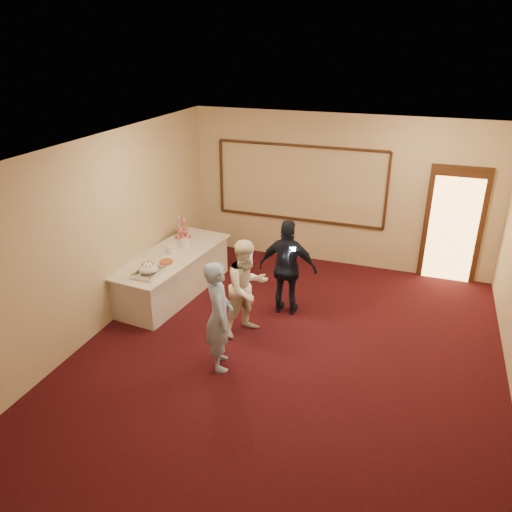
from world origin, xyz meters
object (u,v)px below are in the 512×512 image
(woman, at_px, (247,288))
(plate_stack_b, at_px, (186,243))
(guest, at_px, (288,268))
(cupcake_stand, at_px, (183,229))
(plate_stack_a, at_px, (172,250))
(tart, at_px, (166,262))
(pavlova_tray, at_px, (148,270))
(buffet_table, at_px, (173,274))
(man, at_px, (219,316))

(woman, bearing_deg, plate_stack_b, 88.27)
(guest, bearing_deg, cupcake_stand, -20.83)
(plate_stack_a, relative_size, plate_stack_b, 1.02)
(cupcake_stand, distance_m, guest, 2.42)
(guest, bearing_deg, woman, 60.06)
(tart, height_order, guest, guest)
(woman, distance_m, guest, 0.91)
(plate_stack_a, relative_size, tart, 0.68)
(pavlova_tray, distance_m, plate_stack_b, 1.25)
(buffet_table, xyz_separation_m, woman, (1.71, -0.77, 0.39))
(pavlova_tray, bearing_deg, plate_stack_b, 88.61)
(man, xyz_separation_m, woman, (0.05, 0.95, -0.03))
(pavlova_tray, xyz_separation_m, plate_stack_b, (0.03, 1.25, -0.01))
(plate_stack_a, xyz_separation_m, tart, (0.11, -0.42, -0.05))
(buffet_table, distance_m, tart, 0.57)
(buffet_table, height_order, guest, guest)
(tart, distance_m, man, 2.04)
(plate_stack_b, bearing_deg, pavlova_tray, -91.39)
(cupcake_stand, relative_size, man, 0.28)
(buffet_table, distance_m, guest, 2.17)
(buffet_table, height_order, man, man)
(tart, bearing_deg, buffet_table, 106.71)
(cupcake_stand, xyz_separation_m, tart, (0.29, -1.18, -0.14))
(woman, height_order, guest, guest)
(tart, relative_size, woman, 0.17)
(buffet_table, xyz_separation_m, plate_stack_a, (0.01, 0.03, 0.46))
(cupcake_stand, relative_size, tart, 1.72)
(tart, relative_size, man, 0.16)
(pavlova_tray, distance_m, guest, 2.26)
(buffet_table, bearing_deg, cupcake_stand, 102.28)
(plate_stack_a, relative_size, woman, 0.12)
(plate_stack_a, bearing_deg, cupcake_stand, 103.14)
(buffet_table, distance_m, pavlova_tray, 0.98)
(guest, bearing_deg, tart, 9.24)
(pavlova_tray, relative_size, plate_stack_a, 3.05)
(plate_stack_a, relative_size, man, 0.11)
(buffet_table, height_order, plate_stack_b, plate_stack_b)
(plate_stack_b, height_order, man, man)
(plate_stack_a, bearing_deg, guest, 0.23)
(tart, bearing_deg, cupcake_stand, 103.75)
(plate_stack_a, bearing_deg, plate_stack_b, 76.74)
(pavlova_tray, distance_m, cupcake_stand, 1.67)
(pavlova_tray, relative_size, man, 0.34)
(cupcake_stand, height_order, tart, cupcake_stand)
(cupcake_stand, distance_m, plate_stack_b, 0.49)
(buffet_table, bearing_deg, pavlova_tray, -86.03)
(cupcake_stand, relative_size, plate_stack_b, 2.58)
(cupcake_stand, xyz_separation_m, woman, (1.89, -1.56, -0.16))
(tart, bearing_deg, man, -40.74)
(plate_stack_b, relative_size, woman, 0.11)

